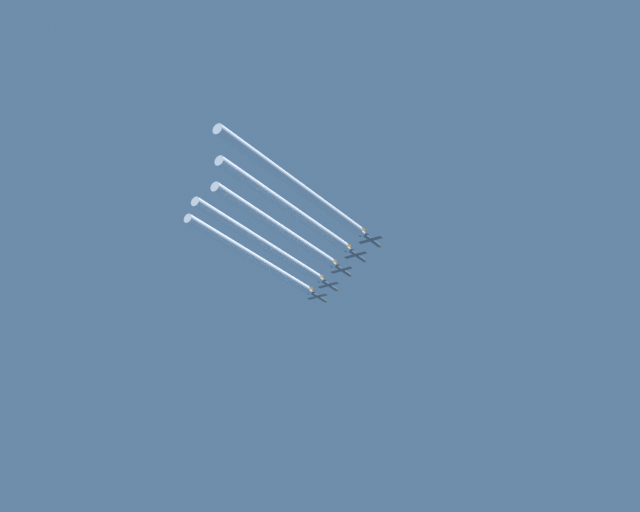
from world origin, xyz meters
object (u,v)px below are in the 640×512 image
Objects in this scene: jet_lead at (319,297)px; jet_second_echelon at (329,285)px; jet_fifth_echelon at (372,240)px; jet_fourth_echelon at (357,255)px; jet_third_echelon at (343,270)px.

jet_second_echelon is at bearing -42.17° from jet_lead.
jet_lead is at bearing 138.61° from jet_fifth_echelon.
jet_lead is at bearing 138.78° from jet_fourth_echelon.
jet_fourth_echelon is (23.53, -20.27, -2.66)m from jet_second_echelon.
jet_third_echelon is 1.00× the size of jet_fifth_echelon.
jet_fifth_echelon is at bearing -41.91° from jet_fourth_echelon.
jet_third_echelon is (23.53, -21.13, -3.48)m from jet_lead.
jet_fifth_echelon is at bearing -41.14° from jet_second_echelon.
jet_second_echelon is 16.49m from jet_third_echelon.
jet_second_echelon is (11.26, -10.20, -1.95)m from jet_lead.
jet_lead reaches higher than jet_second_echelon.
jet_fourth_echelon is at bearing -40.75° from jet_second_echelon.
jet_second_echelon is 1.00× the size of jet_fifth_echelon.
jet_fourth_echelon is at bearing -39.69° from jet_third_echelon.
jet_third_echelon is 1.00× the size of jet_fourth_echelon.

